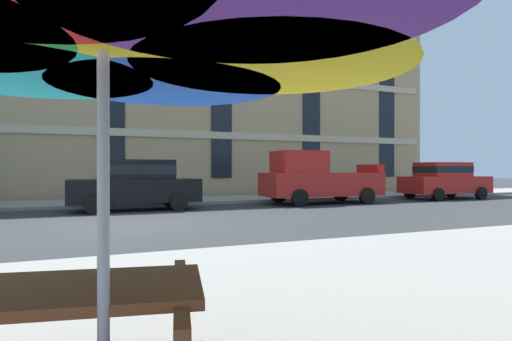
{
  "coord_description": "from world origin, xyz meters",
  "views": [
    {
      "loc": [
        -0.95,
        -11.15,
        1.44
      ],
      "look_at": [
        4.9,
        3.2,
        1.4
      ],
      "focal_mm": 28.51,
      "sensor_mm": 36.0,
      "label": 1
    }
  ],
  "objects_px": {
    "sedan_black": "(137,183)",
    "picnic_table": "(42,337)",
    "sedan_red": "(444,179)",
    "patio_umbrella": "(103,11)",
    "pickup_red": "(317,179)"
  },
  "relations": [
    {
      "from": "sedan_black",
      "to": "sedan_red",
      "type": "distance_m",
      "value": 14.45
    },
    {
      "from": "sedan_red",
      "to": "picnic_table",
      "type": "bearing_deg",
      "value": -142.94
    },
    {
      "from": "sedan_black",
      "to": "picnic_table",
      "type": "relative_size",
      "value": 2.14
    },
    {
      "from": "patio_umbrella",
      "to": "picnic_table",
      "type": "xyz_separation_m",
      "value": [
        -0.32,
        0.46,
        -1.74
      ]
    },
    {
      "from": "patio_umbrella",
      "to": "picnic_table",
      "type": "height_order",
      "value": "patio_umbrella"
    },
    {
      "from": "pickup_red",
      "to": "sedan_red",
      "type": "height_order",
      "value": "pickup_red"
    },
    {
      "from": "sedan_black",
      "to": "sedan_red",
      "type": "xyz_separation_m",
      "value": [
        14.45,
        0.0,
        0.0
      ]
    },
    {
      "from": "sedan_red",
      "to": "pickup_red",
      "type": "bearing_deg",
      "value": 180.0
    },
    {
      "from": "sedan_black",
      "to": "sedan_red",
      "type": "height_order",
      "value": "same"
    },
    {
      "from": "sedan_black",
      "to": "pickup_red",
      "type": "height_order",
      "value": "pickup_red"
    },
    {
      "from": "sedan_black",
      "to": "patio_umbrella",
      "type": "xyz_separation_m",
      "value": [
        -1.45,
        -12.7,
        1.28
      ]
    },
    {
      "from": "picnic_table",
      "to": "pickup_red",
      "type": "bearing_deg",
      "value": 53.41
    },
    {
      "from": "sedan_black",
      "to": "pickup_red",
      "type": "xyz_separation_m",
      "value": [
        7.33,
        0.0,
        0.08
      ]
    },
    {
      "from": "sedan_black",
      "to": "patio_umbrella",
      "type": "distance_m",
      "value": 12.85
    },
    {
      "from": "pickup_red",
      "to": "picnic_table",
      "type": "bearing_deg",
      "value": -126.59
    }
  ]
}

